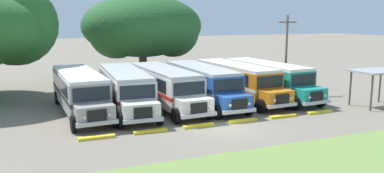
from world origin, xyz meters
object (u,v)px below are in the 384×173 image
at_px(parked_bus_slot_3, 202,83).
at_px(waiting_shelter, 377,74).
at_px(parked_bus_slot_1, 125,88).
at_px(parked_bus_slot_2, 165,85).
at_px(parked_bus_slot_4, 237,80).
at_px(parked_bus_slot_0, 80,90).
at_px(broad_shade_tree, 142,27).
at_px(utility_pole, 286,51).
at_px(parked_bus_slot_5, 268,78).

xyz_separation_m(parked_bus_slot_3, waiting_shelter, (11.50, -5.98, 0.87)).
distance_m(parked_bus_slot_1, parked_bus_slot_3, 5.99).
distance_m(parked_bus_slot_2, parked_bus_slot_4, 6.27).
bearing_deg(parked_bus_slot_0, parked_bus_slot_3, 84.02).
height_order(parked_bus_slot_4, broad_shade_tree, broad_shade_tree).
xyz_separation_m(parked_bus_slot_1, utility_pole, (14.65, 1.24, 2.04)).
bearing_deg(parked_bus_slot_1, parked_bus_slot_3, 91.45).
bearing_deg(parked_bus_slot_3, parked_bus_slot_4, 94.79).
height_order(parked_bus_slot_1, broad_shade_tree, broad_shade_tree).
height_order(parked_bus_slot_0, parked_bus_slot_5, same).
distance_m(parked_bus_slot_2, utility_pole, 11.94).
bearing_deg(waiting_shelter, utility_pole, 111.14).
distance_m(parked_bus_slot_1, utility_pole, 14.84).
xyz_separation_m(parked_bus_slot_3, utility_pole, (8.66, 1.35, 2.04)).
bearing_deg(parked_bus_slot_2, parked_bus_slot_5, 88.09).
height_order(parked_bus_slot_2, parked_bus_slot_3, same).
distance_m(parked_bus_slot_3, parked_bus_slot_4, 3.25).
distance_m(parked_bus_slot_3, parked_bus_slot_5, 6.04).
bearing_deg(broad_shade_tree, waiting_shelter, -58.28).
xyz_separation_m(parked_bus_slot_2, waiting_shelter, (14.52, -5.99, 0.87)).
bearing_deg(parked_bus_slot_0, parked_bus_slot_5, 85.85).
relative_size(parked_bus_slot_5, broad_shade_tree, 0.82).
bearing_deg(broad_shade_tree, parked_bus_slot_0, -121.26).
height_order(parked_bus_slot_2, utility_pole, utility_pole).
bearing_deg(parked_bus_slot_5, utility_pole, 110.98).
bearing_deg(parked_bus_slot_1, parked_bus_slot_0, -94.20).
bearing_deg(parked_bus_slot_4, utility_pole, 97.22).
distance_m(parked_bus_slot_1, waiting_shelter, 18.54).
relative_size(utility_pole, waiting_shelter, 1.87).
relative_size(parked_bus_slot_2, waiting_shelter, 3.03).
relative_size(parked_bus_slot_1, parked_bus_slot_2, 1.00).
relative_size(parked_bus_slot_1, parked_bus_slot_3, 1.00).
xyz_separation_m(parked_bus_slot_2, broad_shade_tree, (2.14, 14.04, 3.92)).
distance_m(parked_bus_slot_0, utility_pole, 17.92).
xyz_separation_m(parked_bus_slot_0, broad_shade_tree, (8.23, 13.56, 3.92)).
bearing_deg(parked_bus_slot_5, parked_bus_slot_0, -94.69).
bearing_deg(waiting_shelter, parked_bus_slot_1, 160.77).
xyz_separation_m(parked_bus_slot_0, parked_bus_slot_5, (15.16, -0.32, 0.00)).
height_order(parked_bus_slot_0, parked_bus_slot_1, same).
bearing_deg(parked_bus_slot_1, parked_bus_slot_4, 93.78).
distance_m(parked_bus_slot_4, waiting_shelter, 10.42).
xyz_separation_m(parked_bus_slot_0, parked_bus_slot_3, (9.12, -0.49, 0.00)).
height_order(parked_bus_slot_5, utility_pole, utility_pole).
xyz_separation_m(parked_bus_slot_2, parked_bus_slot_5, (9.07, 0.15, 0.00)).
distance_m(parked_bus_slot_0, waiting_shelter, 21.62).
height_order(parked_bus_slot_0, parked_bus_slot_3, same).
height_order(parked_bus_slot_4, parked_bus_slot_5, same).
bearing_deg(utility_pole, parked_bus_slot_4, -169.15).
bearing_deg(parked_bus_slot_5, parked_bus_slot_1, -93.25).
height_order(parked_bus_slot_4, waiting_shelter, parked_bus_slot_4).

